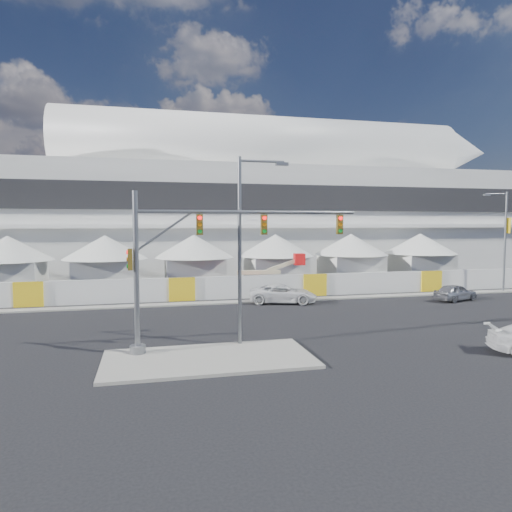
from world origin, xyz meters
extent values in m
plane|color=black|center=(0.00, 0.00, 0.00)|extent=(160.00, 160.00, 0.00)
cube|color=gray|center=(-6.00, -3.00, 0.07)|extent=(10.00, 5.00, 0.15)
cube|color=gray|center=(20.00, 12.50, 0.06)|extent=(80.00, 1.20, 0.12)
cube|color=silver|center=(8.00, 42.00, 7.00)|extent=(80.00, 24.00, 14.00)
cube|color=black|center=(8.00, 29.85, 9.80)|extent=(68.00, 0.30, 3.20)
cube|color=silver|center=(8.00, 29.60, 6.30)|extent=(72.00, 0.80, 0.50)
cylinder|color=silver|center=(8.00, 40.00, 17.78)|extent=(57.60, 8.40, 8.40)
cylinder|color=silver|center=(10.00, 40.00, 17.36)|extent=(51.60, 6.80, 6.80)
cylinder|color=silver|center=(12.00, 40.00, 16.94)|extent=(45.60, 5.20, 5.20)
cone|color=silver|center=(40.80, 40.00, 18.00)|extent=(8.00, 7.60, 7.60)
cube|color=silver|center=(-22.00, 24.00, 1.50)|extent=(6.00, 6.00, 3.00)
cone|color=silver|center=(-22.00, 24.00, 4.20)|extent=(8.40, 8.40, 2.40)
cube|color=silver|center=(-13.00, 24.00, 1.50)|extent=(6.00, 6.00, 3.00)
cone|color=silver|center=(-13.00, 24.00, 4.20)|extent=(8.40, 8.40, 2.40)
cube|color=silver|center=(-4.00, 24.00, 1.50)|extent=(6.00, 6.00, 3.00)
cone|color=silver|center=(-4.00, 24.00, 4.20)|extent=(8.40, 8.40, 2.40)
cube|color=silver|center=(5.00, 24.00, 1.50)|extent=(6.00, 6.00, 3.00)
cone|color=silver|center=(5.00, 24.00, 4.20)|extent=(8.40, 8.40, 2.40)
cube|color=silver|center=(14.00, 24.00, 1.50)|extent=(6.00, 6.00, 3.00)
cone|color=silver|center=(14.00, 24.00, 4.20)|extent=(8.40, 8.40, 2.40)
cube|color=silver|center=(23.00, 24.00, 1.50)|extent=(6.00, 6.00, 3.00)
cone|color=silver|center=(23.00, 24.00, 4.20)|extent=(8.40, 8.40, 2.40)
cube|color=silver|center=(6.00, 14.50, 1.00)|extent=(70.00, 0.25, 2.00)
imported|color=#9E9EA2|center=(16.76, 9.14, 0.71)|extent=(2.89, 4.50, 1.43)
imported|color=silver|center=(2.08, 11.45, 0.77)|extent=(4.00, 6.07, 1.55)
imported|color=white|center=(16.14, 19.26, 0.69)|extent=(2.93, 4.41, 1.37)
imported|color=black|center=(23.44, 18.22, 0.80)|extent=(2.40, 4.89, 1.61)
imported|color=#B1B2B6|center=(-7.20, 17.85, 0.78)|extent=(3.00, 5.65, 1.56)
cylinder|color=gray|center=(-9.34, -1.50, 4.16)|extent=(0.27, 0.27, 8.03)
cylinder|color=gray|center=(-9.34, -1.50, 0.35)|extent=(0.78, 0.78, 0.40)
cylinder|color=gray|center=(-3.60, -1.50, 7.18)|extent=(11.48, 0.18, 0.18)
cube|color=#594714|center=(-6.22, -1.50, 6.53)|extent=(0.32, 0.22, 1.05)
cube|color=#594714|center=(-2.88, -1.50, 6.53)|extent=(0.32, 0.22, 1.05)
cube|color=#594714|center=(1.36, -1.50, 6.53)|extent=(0.32, 0.22, 1.05)
cube|color=#594714|center=(-9.62, -1.50, 4.83)|extent=(0.22, 0.32, 1.05)
cylinder|color=slate|center=(-4.03, -0.80, 5.12)|extent=(0.20, 0.20, 9.95)
cylinder|color=slate|center=(-2.81, -0.80, 9.88)|extent=(2.43, 0.13, 0.13)
cube|color=slate|center=(-1.71, -0.80, 9.77)|extent=(0.66, 0.28, 0.17)
cylinder|color=gray|center=(24.63, 12.50, 4.80)|extent=(0.19, 0.19, 9.60)
cylinder|color=gray|center=(23.45, 12.50, 9.38)|extent=(2.35, 0.13, 0.13)
cube|color=gray|center=(22.39, 12.50, 9.28)|extent=(0.64, 0.27, 0.16)
cube|color=yellow|center=(24.89, 12.50, 6.40)|extent=(0.03, 0.64, 1.49)
cube|color=red|center=(-0.14, 16.14, 0.58)|extent=(3.96, 2.06, 1.16)
cube|color=beige|center=(1.13, 16.14, 2.11)|extent=(4.03, 0.77, 0.37)
cube|color=beige|center=(3.46, 16.14, 2.75)|extent=(3.13, 0.63, 1.28)
cube|color=red|center=(4.94, 16.14, 3.28)|extent=(1.04, 1.04, 1.06)
camera|label=1|loc=(-8.77, -24.49, 6.58)|focal=32.00mm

